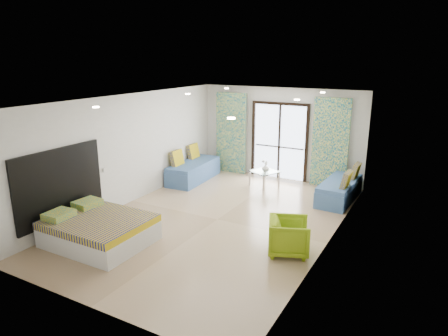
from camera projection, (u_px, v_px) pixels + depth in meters
The scene contains 24 objects.
floor at pixel (217, 219), 9.03m from camera, with size 5.00×7.50×0.01m, color #9A7C5C, non-canonical shape.
ceiling at pixel (217, 99), 8.30m from camera, with size 5.00×7.50×0.01m, color silver, non-canonical shape.
wall_back at pixel (280, 134), 11.83m from camera, with size 5.00×0.01×2.70m, color silver, non-canonical shape.
wall_front at pixel (82, 223), 5.51m from camera, with size 5.00×0.01×2.70m, color silver, non-canonical shape.
wall_left at pixel (129, 149), 9.83m from camera, with size 0.01×7.50×2.70m, color silver, non-canonical shape.
wall_right at pixel (332, 178), 7.51m from camera, with size 0.01×7.50×2.70m, color silver, non-canonical shape.
balcony_door at pixel (279, 137), 11.83m from camera, with size 1.76×0.08×2.28m.
balcony_rail at pixel (279, 147), 11.92m from camera, with size 1.52×0.03×0.04m, color #595451.
curtain_left at pixel (231, 133), 12.43m from camera, with size 1.00×0.10×2.50m, color silver.
curtain_right at pixel (330, 143), 10.98m from camera, with size 1.00×0.10×2.50m, color silver.
downlight_a at pixel (96, 107), 7.28m from camera, with size 0.12×0.12×0.02m, color #FFE0B2.
downlight_b at pixel (231, 118), 5.97m from camera, with size 0.12×0.12×0.02m, color #FFE0B2.
downlight_c at pixel (188, 94), 9.81m from camera, with size 0.12×0.12×0.02m, color #FFE0B2.
downlight_d at pixel (297, 100), 8.50m from camera, with size 0.12×0.12×0.02m, color #FFE0B2.
downlight_e at pixel (227, 88), 11.49m from camera, with size 0.12×0.12×0.02m, color #FFE0B2.
downlight_f at pixel (323, 92), 10.19m from camera, with size 0.12×0.12×0.02m, color #FFE0B2.
headboard at pixel (60, 185), 8.10m from camera, with size 0.06×2.10×1.50m, color black.
switch_plate at pixel (105, 170), 9.16m from camera, with size 0.02×0.10×0.10m, color silver.
bed at pixel (99, 230), 7.85m from camera, with size 1.89×1.54×0.65m.
daybed_left at pixel (193, 170), 11.83m from camera, with size 0.90×2.04×0.99m.
daybed_right at pixel (340, 190), 10.17m from camera, with size 0.80×1.89×0.92m.
coffee_table at pixel (264, 173), 11.25m from camera, with size 0.89×0.89×0.77m.
vase at pixel (266, 168), 11.16m from camera, with size 0.21×0.22×0.21m, color white.
armchair at pixel (289, 235), 7.40m from camera, with size 0.72×0.68×0.74m, color #8AAC16.
Camera 1 is at (4.18, -7.26, 3.57)m, focal length 32.00 mm.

